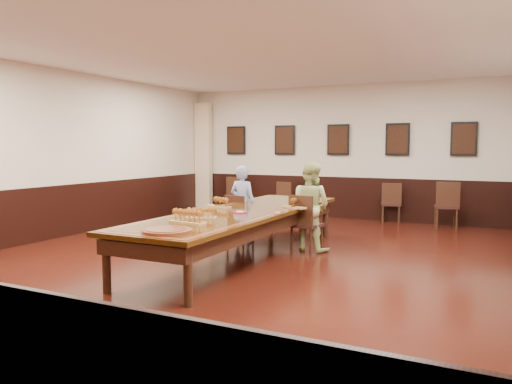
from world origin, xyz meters
The scene contains 23 objects.
floor centered at (0.00, 0.00, -0.01)m, with size 8.00×10.00×0.02m, color black.
ceiling centered at (0.00, 0.00, 3.21)m, with size 8.00×10.00×0.02m, color white.
wall_back centered at (0.00, 5.01, 1.60)m, with size 8.00×0.02×3.20m, color beige.
wall_left centered at (-4.01, 0.00, 1.60)m, with size 0.02×10.00×3.20m, color beige.
chair_man centered at (-0.63, 1.12, 0.44)m, with size 0.41×0.45×0.87m, color black, non-canonical shape.
chair_woman centered at (0.71, 0.97, 0.47)m, with size 0.44×0.48×0.95m, color black, non-canonical shape.
spare_chair_a centered at (-2.64, 4.72, 0.48)m, with size 0.45×0.49×0.95m, color black, non-canonical shape.
spare_chair_b centered at (-1.18, 4.64, 0.44)m, with size 0.41×0.45×0.87m, color black, non-canonical shape.
spare_chair_c centered at (1.32, 4.76, 0.46)m, with size 0.43×0.47×0.92m, color black, non-canonical shape.
spare_chair_d centered at (2.54, 4.46, 0.50)m, with size 0.47×0.51×1.00m, color black, non-canonical shape.
person_man centered at (-0.62, 1.21, 0.70)m, with size 0.51×0.33×1.39m, color #4662B0.
person_woman centered at (0.73, 1.07, 0.74)m, with size 0.74×0.57×1.48m, color #C6D082.
pink_phone centered at (0.60, 0.02, 0.76)m, with size 0.07×0.14×0.01m, color #F652B2.
curtain centered at (-3.75, 4.82, 1.45)m, with size 0.45×0.18×2.90m, color beige.
wainscoting centered at (0.00, 0.00, 0.50)m, with size 8.00×10.00×1.00m.
conference_table centered at (0.00, 0.00, 0.61)m, with size 1.40×5.00×0.76m.
posters centered at (0.00, 4.94, 1.90)m, with size 6.14×0.04×0.74m.
flight_a centered at (-0.52, 0.20, 0.83)m, with size 0.49×0.26×0.18m.
flight_b centered at (0.60, 0.66, 0.83)m, with size 0.46×0.28×0.16m.
flight_c centered at (-0.10, -0.99, 0.82)m, with size 0.43×0.30×0.16m.
flight_d centered at (-0.01, -1.46, 0.84)m, with size 0.53×0.22×0.19m.
red_plate_grp centered at (0.10, -0.25, 0.76)m, with size 0.21×0.21×0.03m.
carved_platter centered at (0.16, -2.11, 0.77)m, with size 0.66×0.66×0.05m.
Camera 1 is at (3.60, -6.73, 1.74)m, focal length 35.00 mm.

